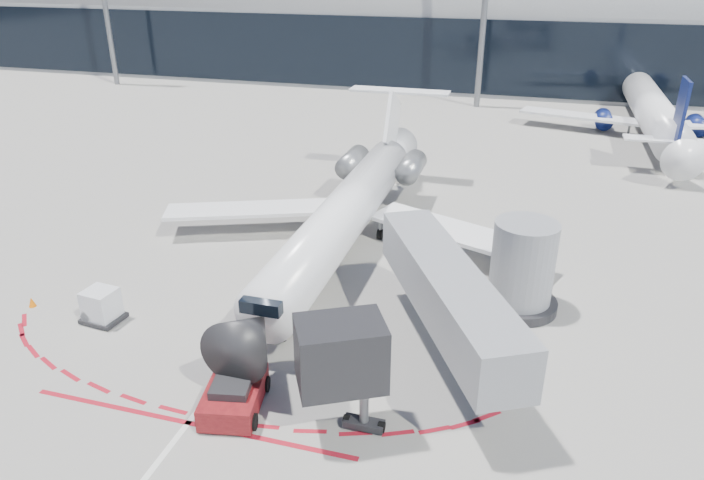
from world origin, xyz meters
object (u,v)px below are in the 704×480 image
(ramp_worker, at_px, (249,377))
(uld_container, at_px, (101,306))
(pushback_tug, at_px, (234,395))
(regional_jet, at_px, (350,207))

(ramp_worker, height_order, uld_container, uld_container)
(pushback_tug, bearing_deg, ramp_worker, 66.62)
(regional_jet, xyz_separation_m, uld_container, (-9.36, -12.09, -1.71))
(regional_jet, bearing_deg, uld_container, -127.74)
(ramp_worker, relative_size, uld_container, 0.85)
(pushback_tug, relative_size, ramp_worker, 3.25)
(ramp_worker, distance_m, uld_container, 10.02)
(regional_jet, bearing_deg, ramp_worker, -89.48)
(regional_jet, distance_m, uld_container, 15.39)
(pushback_tug, xyz_separation_m, uld_container, (-9.28, 4.20, 0.24))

